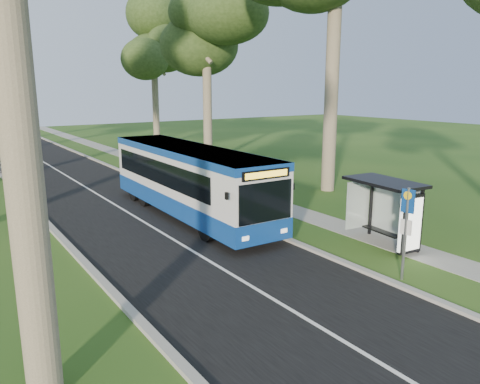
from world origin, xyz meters
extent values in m
plane|color=#234816|center=(0.00, 0.00, 0.00)|extent=(120.00, 120.00, 0.00)
cube|color=black|center=(-3.50, 10.00, 0.01)|extent=(7.00, 100.00, 0.02)
cube|color=#9E9B93|center=(0.00, 10.00, 0.06)|extent=(0.25, 100.00, 0.12)
cube|color=#9E9B93|center=(-7.00, 10.00, 0.06)|extent=(0.25, 100.00, 0.12)
cube|color=white|center=(-3.50, 10.00, 0.02)|extent=(0.12, 100.00, 0.00)
cube|color=gray|center=(3.00, 10.00, 0.01)|extent=(1.50, 100.00, 0.02)
cube|color=silver|center=(-1.35, 5.63, 1.70)|extent=(2.65, 11.57, 2.74)
cube|color=navy|center=(-1.35, 5.63, 0.72)|extent=(2.68, 11.60, 0.77)
cube|color=navy|center=(-1.35, 5.63, 2.92)|extent=(2.68, 11.60, 0.31)
cube|color=black|center=(-1.35, -0.15, 1.82)|extent=(2.16, 0.10, 1.39)
cube|color=yellow|center=(-1.35, -0.18, 2.78)|extent=(1.73, 0.06, 0.21)
cube|color=black|center=(-1.35, -0.08, 0.48)|extent=(2.31, 0.17, 0.29)
cylinder|color=black|center=(-2.43, 2.08, 0.50)|extent=(0.29, 1.00, 1.00)
cylinder|color=black|center=(-0.27, 2.08, 0.50)|extent=(0.29, 1.00, 1.00)
cylinder|color=black|center=(-2.43, 8.99, 0.50)|extent=(0.29, 1.00, 1.00)
cylinder|color=black|center=(-0.27, 8.99, 0.50)|extent=(0.29, 1.00, 1.00)
cylinder|color=gray|center=(0.55, -4.26, 1.41)|extent=(0.09, 0.09, 2.81)
cube|color=navy|center=(0.55, -4.26, 2.42)|extent=(0.12, 0.39, 0.70)
cylinder|color=yellow|center=(0.51, -4.26, 2.59)|extent=(0.06, 0.25, 0.25)
cube|color=white|center=(0.55, -4.26, 1.63)|extent=(0.12, 0.34, 0.45)
cube|color=black|center=(3.06, -3.04, 1.15)|extent=(0.10, 0.10, 2.30)
cube|color=black|center=(3.06, -0.68, 1.15)|extent=(0.10, 0.10, 2.30)
cube|color=black|center=(2.49, -1.86, 2.36)|extent=(1.78, 2.94, 0.11)
cube|color=silver|center=(3.13, -1.86, 1.24)|extent=(0.26, 2.34, 1.84)
cube|color=black|center=(2.49, -3.15, 1.15)|extent=(0.98, 0.24, 2.02)
cube|color=white|center=(2.49, -3.23, 1.15)|extent=(0.78, 0.09, 1.79)
cube|color=black|center=(2.76, -1.59, 0.41)|extent=(0.51, 1.68, 0.06)
cylinder|color=black|center=(1.31, 5.04, 0.42)|extent=(0.47, 0.47, 0.85)
cylinder|color=black|center=(1.31, 5.04, 0.87)|extent=(0.51, 0.51, 0.05)
cylinder|color=#7A6B56|center=(-9.50, -4.00, 4.93)|extent=(0.64, 0.64, 9.87)
cylinder|color=#7A6B56|center=(7.50, 6.00, 6.43)|extent=(0.73, 0.73, 12.86)
cylinder|color=#7A6B56|center=(6.80, 18.00, 5.11)|extent=(0.65, 0.65, 10.21)
ellipsoid|color=#283E18|center=(6.80, 18.00, 10.50)|extent=(5.20, 5.20, 7.00)
cylinder|color=#7A6B56|center=(8.00, 30.00, 4.67)|extent=(0.63, 0.63, 9.34)
ellipsoid|color=#283E18|center=(8.00, 30.00, 9.60)|extent=(5.20, 5.20, 6.40)
camera|label=1|loc=(-10.79, -12.40, 5.64)|focal=35.00mm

